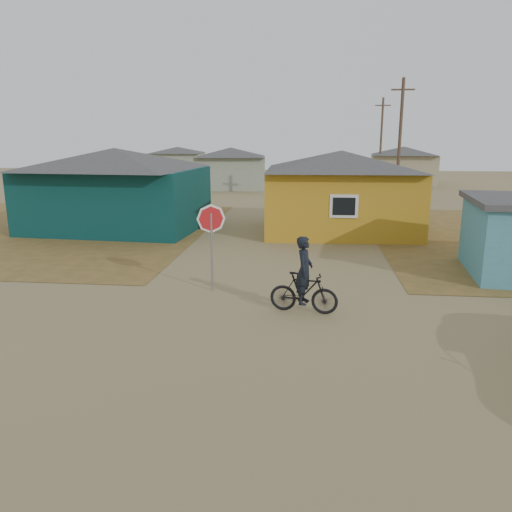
% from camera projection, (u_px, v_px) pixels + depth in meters
% --- Properties ---
extents(ground, '(120.00, 120.00, 0.00)m').
position_uv_depth(ground, '(260.00, 343.00, 11.25)').
color(ground, olive).
extents(grass_nw, '(20.00, 18.00, 0.00)m').
position_uv_depth(grass_nw, '(11.00, 228.00, 25.27)').
color(grass_nw, brown).
rests_on(grass_nw, ground).
extents(house_teal, '(8.93, 7.08, 4.00)m').
position_uv_depth(house_teal, '(117.00, 188.00, 24.70)').
color(house_teal, '#083130').
rests_on(house_teal, ground).
extents(house_yellow, '(7.72, 6.76, 3.90)m').
position_uv_depth(house_yellow, '(340.00, 190.00, 24.05)').
color(house_yellow, '#BA881C').
rests_on(house_yellow, ground).
extents(house_pale_west, '(7.04, 6.15, 3.60)m').
position_uv_depth(house_pale_west, '(231.00, 167.00, 44.31)').
color(house_pale_west, gray).
rests_on(house_pale_west, ground).
extents(house_beige_east, '(6.95, 6.05, 3.60)m').
position_uv_depth(house_beige_east, '(403.00, 165.00, 48.44)').
color(house_beige_east, tan).
rests_on(house_beige_east, ground).
extents(house_pale_north, '(6.28, 5.81, 3.40)m').
position_uv_depth(house_pale_north, '(178.00, 162.00, 56.76)').
color(house_pale_north, gray).
rests_on(house_pale_north, ground).
extents(utility_pole_near, '(1.40, 0.20, 8.00)m').
position_uv_depth(utility_pole_near, '(400.00, 143.00, 30.87)').
color(utility_pole_near, brown).
rests_on(utility_pole_near, ground).
extents(utility_pole_far, '(1.40, 0.20, 8.00)m').
position_uv_depth(utility_pole_far, '(381.00, 141.00, 46.24)').
color(utility_pole_far, brown).
rests_on(utility_pole_far, ground).
extents(stop_sign, '(0.86, 0.07, 2.63)m').
position_uv_depth(stop_sign, '(211.00, 228.00, 14.67)').
color(stop_sign, gray).
rests_on(stop_sign, ground).
extents(cyclist, '(1.87, 0.81, 2.05)m').
position_uv_depth(cyclist, '(304.00, 285.00, 13.06)').
color(cyclist, black).
rests_on(cyclist, ground).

